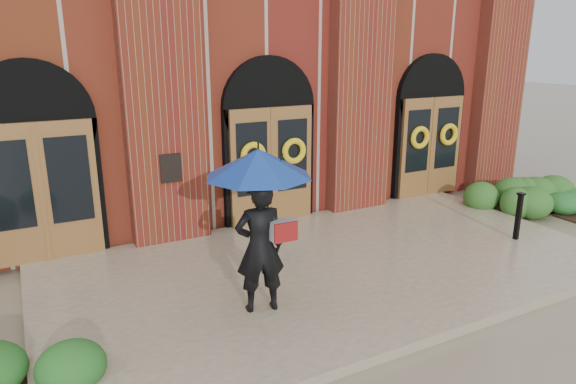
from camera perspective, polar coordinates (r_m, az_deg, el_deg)
ground at (r=9.25m, az=5.78°, el=-8.98°), size 90.00×90.00×0.00m
landing at (r=9.34m, az=5.28°, el=-8.22°), size 10.00×5.30×0.15m
church_building at (r=16.42m, az=-11.60°, el=14.35°), size 16.20×12.53×7.00m
man_with_umbrella at (r=7.13m, az=-3.20°, el=-0.88°), size 1.78×1.78×2.40m
metal_post at (r=11.14m, az=24.23°, el=-2.35°), size 0.14×0.14×0.96m
hedge_wall_right at (r=13.92m, az=25.32°, el=-0.30°), size 2.73×1.09×0.70m
hedge_front_left at (r=7.09m, az=-27.96°, el=-16.89°), size 1.52×1.30×0.54m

